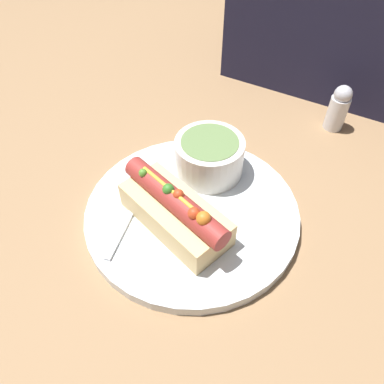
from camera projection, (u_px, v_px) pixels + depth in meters
ground_plane at (192, 216)px, 0.52m from camera, size 4.00×4.00×0.00m
dinner_plate at (192, 212)px, 0.51m from camera, size 0.29×0.29×0.02m
hot_dog at (175, 210)px, 0.47m from camera, size 0.17×0.11×0.07m
soup_bowl at (209, 155)px, 0.53m from camera, size 0.10×0.10×0.06m
spoon at (142, 190)px, 0.52m from camera, size 0.05×0.16×0.01m
salt_shaker at (338, 108)px, 0.62m from camera, size 0.03×0.03×0.08m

